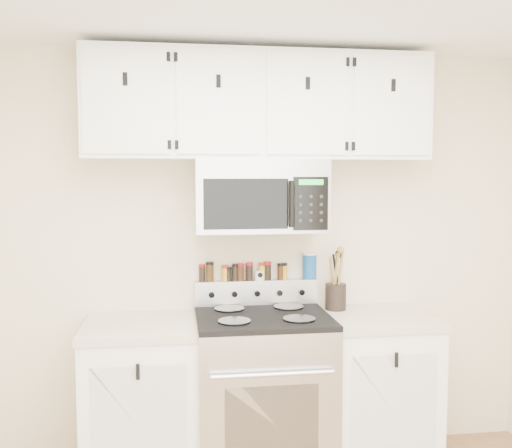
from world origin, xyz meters
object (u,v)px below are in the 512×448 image
Objects in this scene: microwave at (260,196)px; salt_canister at (310,266)px; range at (263,393)px; utensil_crock at (336,294)px.

microwave is 0.58m from salt_canister.
range is 2.93× the size of utensil_crock.
salt_canister reaches higher than range.
utensil_crock is at bearing -33.02° from salt_canister.
range is 1.15m from microwave.
microwave is at bearing -155.39° from salt_canister.
range is 6.74× the size of salt_canister.
microwave is 2.03× the size of utensil_crock.
microwave reaches higher than salt_canister.
microwave reaches higher than range.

